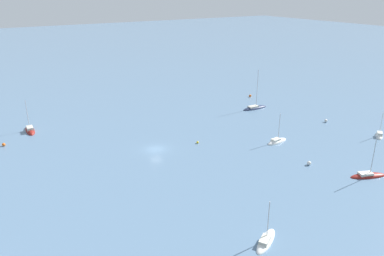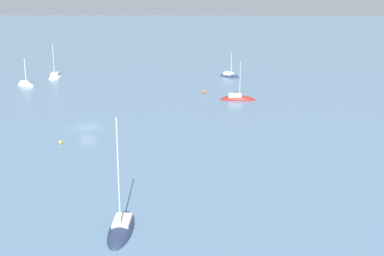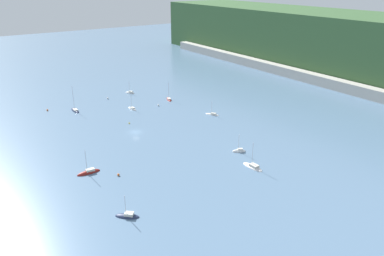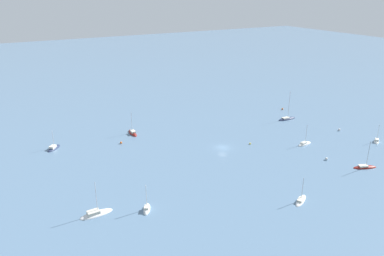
{
  "view_description": "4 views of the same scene",
  "coord_description": "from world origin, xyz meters",
  "px_view_note": "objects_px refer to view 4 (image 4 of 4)",
  "views": [
    {
      "loc": [
        32.4,
        67.47,
        33.03
      ],
      "look_at": [
        -9.98,
        -1.13,
        2.62
      ],
      "focal_mm": 35.0,
      "sensor_mm": 36.0,
      "label": 1
    },
    {
      "loc": [
        -84.66,
        -18.85,
        23.2
      ],
      "look_at": [
        -6.19,
        -17.42,
        1.62
      ],
      "focal_mm": 50.0,
      "sensor_mm": 36.0,
      "label": 2
    },
    {
      "loc": [
        122.01,
        -56.62,
        55.68
      ],
      "look_at": [
        15.55,
        15.84,
        3.34
      ],
      "focal_mm": 35.0,
      "sensor_mm": 36.0,
      "label": 3
    },
    {
      "loc": [
        62.88,
        92.78,
        49.13
      ],
      "look_at": [
        2.83,
        -15.6,
        2.24
      ],
      "focal_mm": 35.0,
      "sensor_mm": 36.0,
      "label": 4
    }
  ],
  "objects_px": {
    "sailboat_6": "(133,133)",
    "mooring_buoy_1": "(250,144)",
    "sailboat_0": "(287,119)",
    "sailboat_5": "(365,167)",
    "sailboat_8": "(96,214)",
    "sailboat_2": "(304,144)",
    "sailboat_7": "(301,201)",
    "mooring_buoy_3": "(282,109)",
    "sailboat_4": "(376,141)",
    "mooring_buoy_4": "(339,130)",
    "mooring_buoy_0": "(121,143)",
    "mooring_buoy_2": "(326,159)",
    "sailboat_1": "(147,209)",
    "sailboat_3": "(54,148)"
  },
  "relations": [
    {
      "from": "sailboat_4",
      "to": "mooring_buoy_4",
      "type": "distance_m",
      "value": 13.58
    },
    {
      "from": "sailboat_3",
      "to": "sailboat_8",
      "type": "relative_size",
      "value": 0.76
    },
    {
      "from": "mooring_buoy_0",
      "to": "mooring_buoy_3",
      "type": "distance_m",
      "value": 72.42
    },
    {
      "from": "mooring_buoy_2",
      "to": "mooring_buoy_3",
      "type": "height_order",
      "value": "mooring_buoy_2"
    },
    {
      "from": "sailboat_7",
      "to": "mooring_buoy_3",
      "type": "distance_m",
      "value": 73.65
    },
    {
      "from": "mooring_buoy_2",
      "to": "sailboat_8",
      "type": "bearing_deg",
      "value": -4.17
    },
    {
      "from": "sailboat_7",
      "to": "mooring_buoy_3",
      "type": "bearing_deg",
      "value": 21.72
    },
    {
      "from": "mooring_buoy_3",
      "to": "mooring_buoy_0",
      "type": "bearing_deg",
      "value": 1.64
    },
    {
      "from": "sailboat_5",
      "to": "mooring_buoy_2",
      "type": "bearing_deg",
      "value": 143.5
    },
    {
      "from": "mooring_buoy_0",
      "to": "mooring_buoy_1",
      "type": "xyz_separation_m",
      "value": [
        -37.42,
        21.32,
        -0.1
      ]
    },
    {
      "from": "mooring_buoy_1",
      "to": "sailboat_7",
      "type": "bearing_deg",
      "value": 72.71
    },
    {
      "from": "sailboat_0",
      "to": "sailboat_2",
      "type": "distance_m",
      "value": 25.26
    },
    {
      "from": "sailboat_1",
      "to": "mooring_buoy_3",
      "type": "height_order",
      "value": "sailboat_1"
    },
    {
      "from": "sailboat_8",
      "to": "mooring_buoy_3",
      "type": "distance_m",
      "value": 99.24
    },
    {
      "from": "mooring_buoy_2",
      "to": "mooring_buoy_4",
      "type": "xyz_separation_m",
      "value": [
        -23.27,
        -15.22,
        0.0
      ]
    },
    {
      "from": "mooring_buoy_0",
      "to": "sailboat_8",
      "type": "bearing_deg",
      "value": 63.19
    },
    {
      "from": "sailboat_2",
      "to": "sailboat_8",
      "type": "bearing_deg",
      "value": 178.86
    },
    {
      "from": "sailboat_0",
      "to": "sailboat_5",
      "type": "distance_m",
      "value": 44.16
    },
    {
      "from": "sailboat_2",
      "to": "sailboat_3",
      "type": "xyz_separation_m",
      "value": [
        73.66,
        -36.86,
        0.04
      ]
    },
    {
      "from": "mooring_buoy_2",
      "to": "sailboat_6",
      "type": "bearing_deg",
      "value": -48.27
    },
    {
      "from": "sailboat_1",
      "to": "mooring_buoy_2",
      "type": "relative_size",
      "value": 9.1
    },
    {
      "from": "sailboat_1",
      "to": "sailboat_3",
      "type": "height_order",
      "value": "sailboat_1"
    },
    {
      "from": "sailboat_6",
      "to": "mooring_buoy_2",
      "type": "xyz_separation_m",
      "value": [
        -43.68,
        48.98,
        0.3
      ]
    },
    {
      "from": "sailboat_0",
      "to": "mooring_buoy_0",
      "type": "height_order",
      "value": "sailboat_0"
    },
    {
      "from": "sailboat_1",
      "to": "sailboat_6",
      "type": "distance_m",
      "value": 49.94
    },
    {
      "from": "sailboat_5",
      "to": "sailboat_8",
      "type": "bearing_deg",
      "value": -168.92
    },
    {
      "from": "sailboat_2",
      "to": "sailboat_7",
      "type": "distance_m",
      "value": 36.73
    },
    {
      "from": "sailboat_5",
      "to": "sailboat_8",
      "type": "distance_m",
      "value": 76.04
    },
    {
      "from": "sailboat_0",
      "to": "sailboat_1",
      "type": "bearing_deg",
      "value": -155.15
    },
    {
      "from": "sailboat_5",
      "to": "sailboat_7",
      "type": "xyz_separation_m",
      "value": [
        29.22,
        4.41,
        0.01
      ]
    },
    {
      "from": "sailboat_6",
      "to": "mooring_buoy_3",
      "type": "relative_size",
      "value": 11.38
    },
    {
      "from": "sailboat_0",
      "to": "sailboat_2",
      "type": "relative_size",
      "value": 1.61
    },
    {
      "from": "sailboat_1",
      "to": "sailboat_6",
      "type": "xyz_separation_m",
      "value": [
        -14.4,
        -47.82,
        0.01
      ]
    },
    {
      "from": "sailboat_4",
      "to": "sailboat_5",
      "type": "xyz_separation_m",
      "value": [
        20.39,
        11.03,
        -0.02
      ]
    },
    {
      "from": "sailboat_8",
      "to": "sailboat_1",
      "type": "bearing_deg",
      "value": -22.92
    },
    {
      "from": "sailboat_2",
      "to": "mooring_buoy_0",
      "type": "xyz_separation_m",
      "value": [
        53.18,
        -30.24,
        0.28
      ]
    },
    {
      "from": "mooring_buoy_3",
      "to": "sailboat_5",
      "type": "bearing_deg",
      "value": 72.87
    },
    {
      "from": "sailboat_8",
      "to": "mooring_buoy_1",
      "type": "bearing_deg",
      "value": 12.2
    },
    {
      "from": "sailboat_6",
      "to": "mooring_buoy_1",
      "type": "bearing_deg",
      "value": -129.74
    },
    {
      "from": "sailboat_3",
      "to": "sailboat_4",
      "type": "xyz_separation_m",
      "value": [
        -96.8,
        46.89,
        -0.01
      ]
    },
    {
      "from": "mooring_buoy_0",
      "to": "mooring_buoy_4",
      "type": "xyz_separation_m",
      "value": [
        -73.58,
        26.97,
        0.04
      ]
    },
    {
      "from": "sailboat_1",
      "to": "sailboat_3",
      "type": "xyz_separation_m",
      "value": [
        12.7,
        -47.64,
        0.02
      ]
    },
    {
      "from": "mooring_buoy_0",
      "to": "sailboat_5",
      "type": "bearing_deg",
      "value": 137.48
    },
    {
      "from": "sailboat_2",
      "to": "mooring_buoy_2",
      "type": "height_order",
      "value": "sailboat_2"
    },
    {
      "from": "sailboat_2",
      "to": "sailboat_7",
      "type": "height_order",
      "value": "sailboat_2"
    },
    {
      "from": "mooring_buoy_4",
      "to": "mooring_buoy_0",
      "type": "bearing_deg",
      "value": -20.13
    },
    {
      "from": "sailboat_5",
      "to": "sailboat_6",
      "type": "height_order",
      "value": "sailboat_5"
    },
    {
      "from": "sailboat_0",
      "to": "sailboat_6",
      "type": "height_order",
      "value": "sailboat_0"
    },
    {
      "from": "sailboat_2",
      "to": "sailboat_3",
      "type": "height_order",
      "value": "sailboat_2"
    },
    {
      "from": "sailboat_6",
      "to": "mooring_buoy_1",
      "type": "distance_m",
      "value": 41.7
    }
  ]
}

